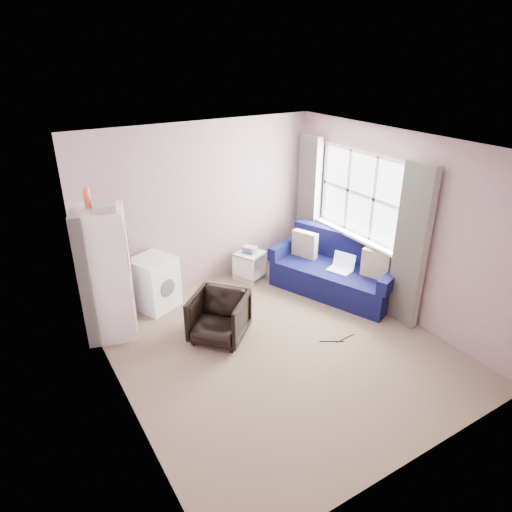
{
  "coord_description": "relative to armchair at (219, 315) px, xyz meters",
  "views": [
    {
      "loc": [
        -2.69,
        -3.92,
        3.44
      ],
      "look_at": [
        0.05,
        0.6,
        1.0
      ],
      "focal_mm": 32.0,
      "sensor_mm": 36.0,
      "label": 1
    }
  ],
  "objects": [
    {
      "name": "sofa",
      "position": [
        2.13,
        0.21,
        -0.03
      ],
      "size": [
        1.52,
        2.11,
        0.86
      ],
      "rotation": [
        0.0,
        0.0,
        0.37
      ],
      "color": "#0F1145",
      "rests_on": "ground"
    },
    {
      "name": "side_table",
      "position": [
        1.2,
        1.26,
        -0.09
      ],
      "size": [
        0.53,
        0.53,
        0.55
      ],
      "rotation": [
        0.0,
        0.0,
        0.43
      ],
      "color": "white",
      "rests_on": "ground"
    },
    {
      "name": "armchair",
      "position": [
        0.0,
        0.0,
        0.0
      ],
      "size": [
        0.91,
        0.91,
        0.68
      ],
      "primitive_type": "imported",
      "rotation": [
        0.0,
        0.0,
        -0.84
      ],
      "color": "black",
      "rests_on": "ground"
    },
    {
      "name": "room",
      "position": [
        0.56,
        -0.53,
        0.91
      ],
      "size": [
        3.84,
        4.24,
        2.54
      ],
      "color": "#806A54",
      "rests_on": "ground"
    },
    {
      "name": "washing_machine",
      "position": [
        -0.43,
        1.18,
        0.06
      ],
      "size": [
        0.71,
        0.71,
        0.76
      ],
      "rotation": [
        0.0,
        0.0,
        0.42
      ],
      "color": "white",
      "rests_on": "ground"
    },
    {
      "name": "window_dressing",
      "position": [
        2.32,
        0.16,
        0.76
      ],
      "size": [
        0.17,
        2.62,
        2.18
      ],
      "color": "white",
      "rests_on": "ground"
    },
    {
      "name": "fridge",
      "position": [
        -1.13,
        0.83,
        0.53
      ],
      "size": [
        0.74,
        0.74,
        1.96
      ],
      "rotation": [
        0.0,
        0.0,
        -0.29
      ],
      "color": "white",
      "rests_on": "ground"
    },
    {
      "name": "floor_cables",
      "position": [
        1.28,
        -0.85,
        -0.34
      ],
      "size": [
        0.49,
        0.18,
        0.01
      ],
      "rotation": [
        0.0,
        0.0,
        -0.19
      ],
      "color": "black",
      "rests_on": "ground"
    }
  ]
}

